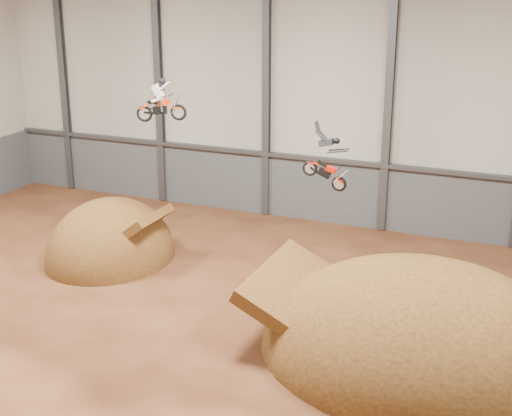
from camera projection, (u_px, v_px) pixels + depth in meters
The scene contains 12 objects.
floor at pixel (198, 343), 26.32m from camera, with size 40.00×40.00×0.00m, color #432111.
back_wall at pixel (327, 94), 37.25m from camera, with size 40.00×0.10×14.00m, color beige.
lower_band_back at pixel (323, 191), 38.80m from camera, with size 39.80×0.18×3.50m, color #515359.
steel_rail at pixel (323, 159), 38.11m from camera, with size 39.80×0.35×0.20m, color #47494F.
steel_column_0 at pixel (63, 78), 43.27m from camera, with size 0.40×0.36×13.90m, color #47494F.
steel_column_1 at pixel (159, 84), 40.79m from camera, with size 0.40×0.36×13.90m, color #47494F.
steel_column_2 at pixel (266, 91), 38.31m from camera, with size 0.40×0.36×13.90m, color #47494F.
steel_column_3 at pixel (389, 99), 35.84m from camera, with size 0.40×0.36×13.90m, color #47494F.
takeoff_ramp at pixel (112, 258), 34.21m from camera, with size 5.88×6.78×5.88m, color #422710.
landing_ramp at pixel (418, 354), 25.57m from camera, with size 11.51×10.18×6.64m, color #422710.
fmx_rider_a at pixel (161, 98), 29.39m from camera, with size 2.14×0.82×1.94m, color red, non-canonical shape.
fmx_rider_b at pixel (322, 156), 28.03m from camera, with size 2.55×0.73×2.19m, color red, non-canonical shape.
Camera 1 is at (11.15, -20.73, 12.97)m, focal length 50.00 mm.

